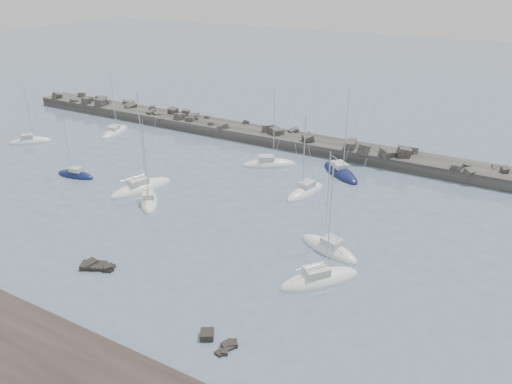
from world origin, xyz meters
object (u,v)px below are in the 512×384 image
sailboat_3 (141,188)px  sailboat_7 (319,280)px  sailboat_2 (76,175)px  sailboat_4 (269,164)px  sailboat_9 (329,249)px  sailboat_8 (340,173)px  sailboat_6 (305,192)px  sailboat_0 (30,142)px  sailboat_1 (115,132)px  sailboat_5 (149,201)px

sailboat_3 → sailboat_7: bearing=-15.2°
sailboat_2 → sailboat_4: (23.70, 18.71, 0.00)m
sailboat_3 → sailboat_9: (29.96, -2.38, -0.00)m
sailboat_4 → sailboat_9: 27.06m
sailboat_7 → sailboat_2: bearing=170.5°
sailboat_8 → sailboat_7: bearing=-73.3°
sailboat_2 → sailboat_4: size_ratio=0.77×
sailboat_3 → sailboat_6: sailboat_3 is taller
sailboat_9 → sailboat_0: bearing=172.4°
sailboat_1 → sailboat_5: 33.22m
sailboat_7 → sailboat_8: sailboat_8 is taller
sailboat_7 → sailboat_3: bearing=164.8°
sailboat_1 → sailboat_9: (52.24, -20.14, 0.01)m
sailboat_6 → sailboat_9: bearing=-55.6°
sailboat_0 → sailboat_2: bearing=-20.1°
sailboat_6 → sailboat_7: (10.24, -18.97, -0.00)m
sailboat_2 → sailboat_7: sailboat_7 is taller
sailboat_4 → sailboat_9: (18.37, -19.86, 0.00)m
sailboat_5 → sailboat_7: (27.59, -5.77, -0.00)m
sailboat_0 → sailboat_3: bearing=-10.6°
sailboat_0 → sailboat_8: (54.55, 13.84, -0.01)m
sailboat_2 → sailboat_0: bearing=159.9°
sailboat_0 → sailboat_5: 36.49m
sailboat_0 → sailboat_7: size_ratio=0.83×
sailboat_8 → sailboat_9: bearing=-72.4°
sailboat_4 → sailboat_3: bearing=-123.5°
sailboat_0 → sailboat_4: bearing=15.0°
sailboat_4 → sailboat_8: size_ratio=0.94×
sailboat_1 → sailboat_3: bearing=-38.6°
sailboat_5 → sailboat_9: size_ratio=0.93×
sailboat_1 → sailboat_8: bearing=2.5°
sailboat_0 → sailboat_4: (43.20, 11.59, -0.00)m
sailboat_1 → sailboat_3: size_ratio=0.85×
sailboat_4 → sailboat_1: bearing=179.5°
sailboat_1 → sailboat_5: size_ratio=1.11×
sailboat_1 → sailboat_9: 55.99m
sailboat_5 → sailboat_6: sailboat_6 is taller
sailboat_1 → sailboat_7: size_ratio=0.93×
sailboat_9 → sailboat_8: bearing=107.6°
sailboat_8 → sailboat_6: bearing=-100.7°
sailboat_3 → sailboat_2: bearing=-174.2°
sailboat_7 → sailboat_5: bearing=168.2°
sailboat_2 → sailboat_3: 12.18m
sailboat_8 → sailboat_9: 23.20m
sailboat_2 → sailboat_7: (43.53, -7.31, 0.01)m
sailboat_9 → sailboat_2: bearing=178.4°
sailboat_0 → sailboat_4: sailboat_4 is taller
sailboat_5 → sailboat_7: 28.18m
sailboat_0 → sailboat_6: sailboat_6 is taller
sailboat_4 → sailboat_8: bearing=11.2°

